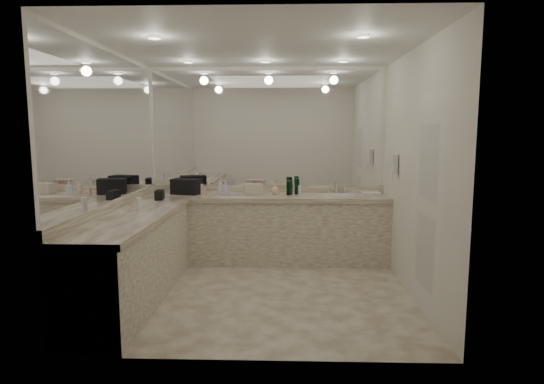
{
  "coord_description": "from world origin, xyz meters",
  "views": [
    {
      "loc": [
        0.26,
        -4.76,
        1.73
      ],
      "look_at": [
        0.1,
        0.4,
        1.05
      ],
      "focal_mm": 30.0,
      "sensor_mm": 36.0,
      "label": 1
    }
  ],
  "objects_px": {
    "soap_bottle_b": "(225,188)",
    "soap_bottle_c": "(275,189)",
    "cream_cosmetic_case": "(253,189)",
    "soap_bottle_a": "(221,187)",
    "black_toiletry_bag": "(186,186)",
    "hand_towel": "(371,194)",
    "wall_phone": "(394,164)",
    "sink": "(338,196)"
  },
  "relations": [
    {
      "from": "hand_towel",
      "to": "soap_bottle_b",
      "type": "relative_size",
      "value": 1.14
    },
    {
      "from": "wall_phone",
      "to": "cream_cosmetic_case",
      "type": "xyz_separation_m",
      "value": [
        -1.73,
        0.52,
        -0.38
      ]
    },
    {
      "from": "cream_cosmetic_case",
      "to": "soap_bottle_a",
      "type": "bearing_deg",
      "value": 155.04
    },
    {
      "from": "black_toiletry_bag",
      "to": "soap_bottle_b",
      "type": "distance_m",
      "value": 0.55
    },
    {
      "from": "sink",
      "to": "wall_phone",
      "type": "xyz_separation_m",
      "value": [
        0.61,
        -0.5,
        0.46
      ]
    },
    {
      "from": "wall_phone",
      "to": "black_toiletry_bag",
      "type": "height_order",
      "value": "wall_phone"
    },
    {
      "from": "black_toiletry_bag",
      "to": "soap_bottle_a",
      "type": "distance_m",
      "value": 0.46
    },
    {
      "from": "sink",
      "to": "cream_cosmetic_case",
      "type": "relative_size",
      "value": 1.78
    },
    {
      "from": "sink",
      "to": "soap_bottle_a",
      "type": "bearing_deg",
      "value": 176.36
    },
    {
      "from": "cream_cosmetic_case",
      "to": "soap_bottle_c",
      "type": "xyz_separation_m",
      "value": [
        0.3,
        0.04,
        0.0
      ]
    },
    {
      "from": "soap_bottle_a",
      "to": "hand_towel",
      "type": "bearing_deg",
      "value": -2.23
    },
    {
      "from": "black_toiletry_bag",
      "to": "cream_cosmetic_case",
      "type": "bearing_deg",
      "value": -2.67
    },
    {
      "from": "black_toiletry_bag",
      "to": "cream_cosmetic_case",
      "type": "relative_size",
      "value": 1.49
    },
    {
      "from": "black_toiletry_bag",
      "to": "soap_bottle_a",
      "type": "relative_size",
      "value": 1.98
    },
    {
      "from": "soap_bottle_a",
      "to": "soap_bottle_b",
      "type": "height_order",
      "value": "soap_bottle_b"
    },
    {
      "from": "wall_phone",
      "to": "hand_towel",
      "type": "xyz_separation_m",
      "value": [
        -0.17,
        0.52,
        -0.43
      ]
    },
    {
      "from": "sink",
      "to": "cream_cosmetic_case",
      "type": "bearing_deg",
      "value": 178.94
    },
    {
      "from": "soap_bottle_b",
      "to": "soap_bottle_a",
      "type": "bearing_deg",
      "value": 118.28
    },
    {
      "from": "soap_bottle_a",
      "to": "soap_bottle_b",
      "type": "relative_size",
      "value": 0.92
    },
    {
      "from": "cream_cosmetic_case",
      "to": "soap_bottle_a",
      "type": "distance_m",
      "value": 0.45
    },
    {
      "from": "sink",
      "to": "hand_towel",
      "type": "distance_m",
      "value": 0.44
    },
    {
      "from": "black_toiletry_bag",
      "to": "soap_bottle_c",
      "type": "distance_m",
      "value": 1.2
    },
    {
      "from": "cream_cosmetic_case",
      "to": "hand_towel",
      "type": "distance_m",
      "value": 1.56
    },
    {
      "from": "black_toiletry_bag",
      "to": "hand_towel",
      "type": "height_order",
      "value": "black_toiletry_bag"
    },
    {
      "from": "black_toiletry_bag",
      "to": "soap_bottle_c",
      "type": "relative_size",
      "value": 2.51
    },
    {
      "from": "sink",
      "to": "soap_bottle_c",
      "type": "distance_m",
      "value": 0.84
    },
    {
      "from": "sink",
      "to": "black_toiletry_bag",
      "type": "distance_m",
      "value": 2.03
    },
    {
      "from": "hand_towel",
      "to": "soap_bottle_c",
      "type": "bearing_deg",
      "value": 178.13
    },
    {
      "from": "black_toiletry_bag",
      "to": "soap_bottle_b",
      "type": "xyz_separation_m",
      "value": [
        0.54,
        -0.1,
        -0.0
      ]
    },
    {
      "from": "wall_phone",
      "to": "soap_bottle_c",
      "type": "distance_m",
      "value": 1.59
    },
    {
      "from": "soap_bottle_c",
      "to": "soap_bottle_a",
      "type": "bearing_deg",
      "value": 177.16
    },
    {
      "from": "soap_bottle_b",
      "to": "soap_bottle_c",
      "type": "xyz_separation_m",
      "value": [
        0.66,
        0.1,
        -0.03
      ]
    },
    {
      "from": "soap_bottle_c",
      "to": "soap_bottle_b",
      "type": "bearing_deg",
      "value": -171.15
    },
    {
      "from": "black_toiletry_bag",
      "to": "hand_towel",
      "type": "distance_m",
      "value": 2.47
    },
    {
      "from": "sink",
      "to": "soap_bottle_a",
      "type": "distance_m",
      "value": 1.58
    },
    {
      "from": "cream_cosmetic_case",
      "to": "soap_bottle_a",
      "type": "height_order",
      "value": "soap_bottle_a"
    },
    {
      "from": "sink",
      "to": "soap_bottle_b",
      "type": "relative_size",
      "value": 2.18
    },
    {
      "from": "sink",
      "to": "cream_cosmetic_case",
      "type": "xyz_separation_m",
      "value": [
        -1.13,
        0.02,
        0.08
      ]
    },
    {
      "from": "black_toiletry_bag",
      "to": "soap_bottle_b",
      "type": "height_order",
      "value": "black_toiletry_bag"
    },
    {
      "from": "black_toiletry_bag",
      "to": "cream_cosmetic_case",
      "type": "distance_m",
      "value": 0.9
    },
    {
      "from": "soap_bottle_a",
      "to": "cream_cosmetic_case",
      "type": "bearing_deg",
      "value": -10.13
    },
    {
      "from": "hand_towel",
      "to": "soap_bottle_a",
      "type": "bearing_deg",
      "value": 177.77
    }
  ]
}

